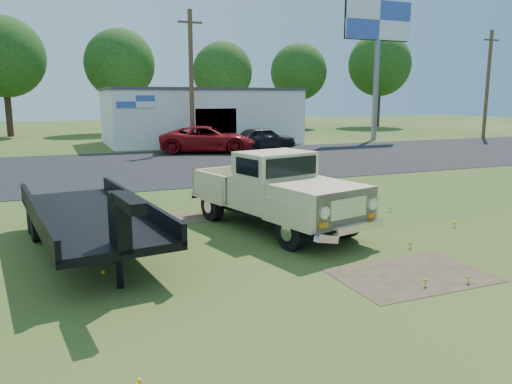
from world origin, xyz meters
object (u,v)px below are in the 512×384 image
flatbed_trailer (89,211)px  vintage_pickup_truck (275,190)px  red_pickup (208,140)px  dark_sedan (263,138)px  billboard (378,33)px

flatbed_trailer → vintage_pickup_truck: bearing=-4.3°
red_pickup → flatbed_trailer: bearing=175.0°
dark_sedan → vintage_pickup_truck: bearing=151.9°
flatbed_trailer → dark_sedan: 22.95m
vintage_pickup_truck → dark_sedan: bearing=53.9°
red_pickup → dark_sedan: 4.02m
billboard → vintage_pickup_truck: bearing=-130.7°
flatbed_trailer → dark_sedan: bearing=49.8°
billboard → red_pickup: size_ratio=1.84×
vintage_pickup_truck → red_pickup: (3.91, 18.56, -0.20)m
billboard → dark_sedan: (-11.60, -3.75, -7.78)m
billboard → vintage_pickup_truck: 30.85m
vintage_pickup_truck → flatbed_trailer: size_ratio=0.83×
flatbed_trailer → red_pickup: (8.64, 18.77, -0.10)m
dark_sedan → red_pickup: bearing=90.1°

